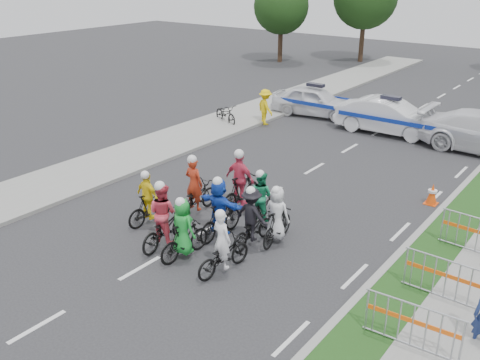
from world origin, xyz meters
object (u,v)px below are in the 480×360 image
Objects in this scene: barrier_1 at (445,281)px; barrier_2 at (477,237)px; police_car_1 at (389,117)px; barrier_0 at (412,328)px; rider_4 at (252,222)px; rider_0 at (223,251)px; parked_bike at (226,114)px; rider_8 at (261,204)px; cone_0 at (432,194)px; rider_7 at (277,220)px; rider_5 at (220,212)px; tree_0 at (281,6)px; rider_2 at (164,222)px; rider_9 at (241,187)px; police_car_0 at (315,101)px; rider_1 at (184,234)px; rider_6 at (195,195)px; rider_3 at (149,203)px; marshal_hiviz at (265,107)px.

barrier_1 is 2.65m from barrier_2.
barrier_0 is at bearing -157.62° from police_car_1.
rider_4 reaches higher than police_car_1.
rider_0 is 13.56m from parked_bike.
barrier_2 is (0.00, 2.65, 0.00)m from barrier_1.
rider_4 reaches higher than rider_8.
barrier_1 reaches higher than cone_0.
barrier_0 and barrier_1 have the same top height.
rider_7 is 0.87× the size of barrier_1.
rider_5 is 0.30× the size of tree_0.
rider_8 is (-1.01, 0.67, -0.02)m from rider_7.
rider_2 is at bearing 54.47° from rider_5.
rider_9 is at bearing -139.14° from cone_0.
rider_5 reaches higher than police_car_0.
barrier_1 is (6.15, 2.11, -0.14)m from rider_1.
rider_4 is 0.87× the size of rider_9.
rider_6 is 7.67m from cone_0.
rider_9 is 27.60m from tree_0.
rider_9 reaches higher than rider_3.
marshal_hiviz is 17.96m from tree_0.
rider_0 is at bearing 77.79° from rider_7.
rider_1 reaches higher than rider_7.
tree_0 is (-20.70, 24.78, 3.63)m from barrier_1.
rider_9 is at bearing 175.47° from police_car_1.
rider_6 is 1.09× the size of parked_bike.
rider_1 is 1.00× the size of rider_4.
rider_2 is at bearing -5.48° from rider_1.
rider_5 is at bearing -60.17° from tree_0.
rider_5 is 1.09× the size of rider_7.
rider_6 reaches higher than rider_8.
barrier_0 is 4.75m from barrier_2.
rider_2 is 0.31× the size of tree_0.
barrier_0 is at bearing -52.39° from tree_0.
rider_8 is 0.97× the size of parked_bike.
barrier_2 is at bearing -92.07° from parked_bike.
rider_7 is at bearing 179.03° from barrier_1.
tree_0 is at bearing 29.60° from police_car_0.
rider_5 is at bearing 108.83° from rider_9.
cone_0 is at bearing -114.07° from rider_1.
rider_2 is 12.46m from marshal_hiviz.
tree_0 is (-20.70, 26.87, 3.63)m from barrier_0.
rider_5 is 11.68m from marshal_hiviz.
rider_5 is 1.10× the size of marshal_hiviz.
marshal_hiviz is 13.58m from barrier_2.
rider_9 is at bearing 145.69° from marshal_hiviz.
barrier_2 is at bearing -168.70° from rider_9.
marshal_hiviz is at bearing -60.10° from rider_7.
tree_0 is at bearing -60.49° from rider_3.
police_car_0 is at bearing -72.31° from rider_9.
rider_8 is (2.68, 2.00, -0.01)m from rider_3.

